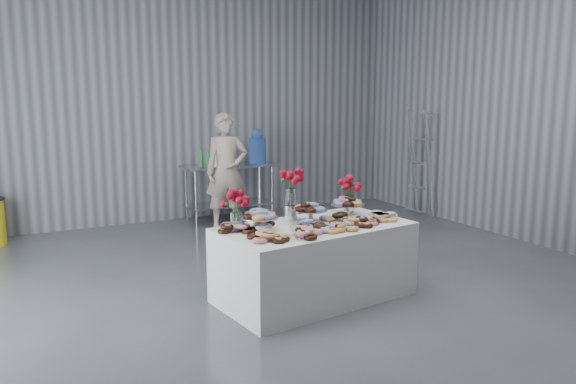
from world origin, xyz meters
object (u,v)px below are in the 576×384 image
display_table (315,262)px  person (227,171)px  water_jug (257,147)px  prep_table (229,181)px  stepladder (421,163)px

display_table → person: bearing=84.8°
water_jug → person: bearing=-142.5°
display_table → water_jug: water_jug is taller
water_jug → person: size_ratio=0.32×
prep_table → person: bearing=-114.5°
stepladder → display_table: bearing=-144.4°
person → stepladder: 3.22m
prep_table → person: (-0.27, -0.59, 0.26)m
prep_table → water_jug: water_jug is taller
display_table → prep_table: 3.77m
display_table → prep_table: (0.55, 3.72, 0.24)m
display_table → prep_table: prep_table is taller
prep_table → person: person is taller
stepladder → prep_table: bearing=156.5°
person → water_jug: bearing=47.2°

